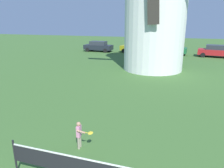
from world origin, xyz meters
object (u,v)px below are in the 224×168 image
(parked_car_mustard, at_px, (135,47))
(parked_car_black, at_px, (98,46))
(parked_car_red, at_px, (216,51))
(player_far, at_px, (80,133))
(parked_car_green, at_px, (171,49))

(parked_car_mustard, bearing_deg, parked_car_black, -175.18)
(parked_car_black, relative_size, parked_car_red, 0.99)
(player_far, xyz_separation_m, parked_car_red, (7.59, 23.93, 0.21))
(parked_car_black, bearing_deg, player_far, -70.19)
(player_far, height_order, parked_car_black, parked_car_black)
(parked_car_red, bearing_deg, parked_car_black, 178.60)
(player_far, xyz_separation_m, parked_car_mustard, (-3.11, 24.81, 0.21))
(parked_car_black, relative_size, parked_car_mustard, 0.96)
(parked_car_black, height_order, parked_car_red, same)
(player_far, distance_m, parked_car_mustard, 25.00)
(parked_car_mustard, height_order, parked_car_green, same)
(player_far, distance_m, parked_car_red, 25.11)
(parked_car_black, bearing_deg, parked_car_mustard, 4.82)
(parked_car_black, distance_m, parked_car_mustard, 5.68)
(parked_car_green, height_order, parked_car_red, same)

